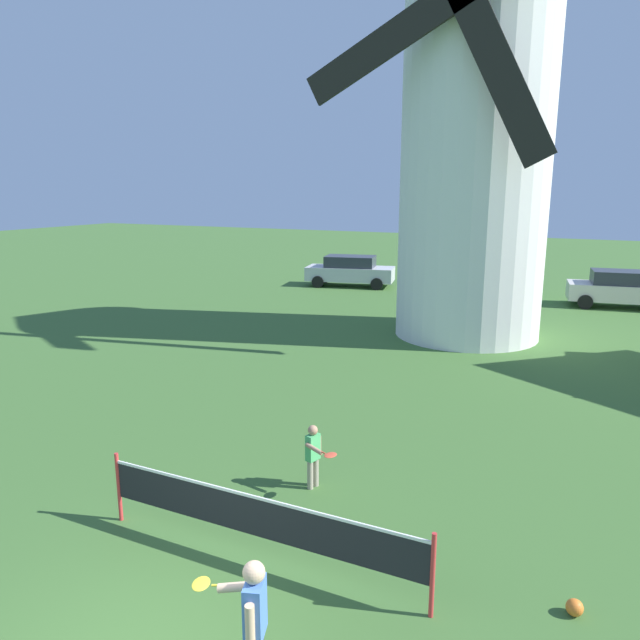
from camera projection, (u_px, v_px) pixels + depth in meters
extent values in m
cylinder|color=white|center=(474.00, 171.00, 19.26)|extent=(4.79, 4.79, 11.01)
cylinder|color=red|center=(119.00, 487.00, 8.95)|extent=(0.06, 0.06, 1.10)
cylinder|color=red|center=(433.00, 576.00, 6.91)|extent=(0.06, 0.06, 1.10)
cube|color=black|center=(255.00, 517.00, 7.90)|extent=(4.79, 0.01, 0.55)
cube|color=white|center=(255.00, 497.00, 7.84)|extent=(4.79, 0.02, 0.04)
cube|color=#4C7AD1|center=(255.00, 609.00, 5.77)|extent=(0.27, 0.37, 0.59)
sphere|color=#DBB28E|center=(254.00, 572.00, 5.68)|extent=(0.22, 0.22, 0.22)
cylinder|color=#DBB28E|center=(250.00, 626.00, 5.57)|extent=(0.09, 0.09, 0.44)
cylinder|color=#DBB28E|center=(239.00, 587.00, 5.96)|extent=(0.46, 0.24, 0.17)
cylinder|color=yellow|center=(222.00, 585.00, 5.98)|extent=(0.22, 0.09, 0.04)
ellipsoid|color=yellow|center=(201.00, 584.00, 6.00)|extent=(0.25, 0.29, 0.03)
cylinder|color=#9E937F|center=(316.00, 472.00, 10.06)|extent=(0.10, 0.10, 0.51)
cylinder|color=#9E937F|center=(310.00, 475.00, 9.96)|extent=(0.10, 0.10, 0.51)
cube|color=#4CB266|center=(313.00, 447.00, 9.90)|extent=(0.20, 0.27, 0.45)
sphere|color=tan|center=(313.00, 430.00, 9.84)|extent=(0.17, 0.17, 0.17)
cylinder|color=tan|center=(319.00, 445.00, 10.03)|extent=(0.07, 0.07, 0.34)
cylinder|color=tan|center=(314.00, 449.00, 9.69)|extent=(0.35, 0.16, 0.13)
cylinder|color=#D84C33|center=(320.00, 451.00, 9.60)|extent=(0.22, 0.08, 0.04)
ellipsoid|color=#D84C33|center=(331.00, 455.00, 9.46)|extent=(0.24, 0.28, 0.03)
sphere|color=orange|center=(575.00, 608.00, 7.03)|extent=(0.20, 0.20, 0.20)
cube|color=silver|center=(350.00, 274.00, 30.36)|extent=(4.67, 2.58, 0.70)
cube|color=#2D333D|center=(350.00, 261.00, 30.23)|extent=(2.73, 1.98, 0.56)
cylinder|color=black|center=(381.00, 279.00, 30.90)|extent=(0.62, 0.30, 0.60)
cylinder|color=black|center=(377.00, 284.00, 29.29)|extent=(0.62, 0.30, 0.60)
cylinder|color=black|center=(325.00, 277.00, 31.59)|extent=(0.62, 0.30, 0.60)
cylinder|color=black|center=(318.00, 282.00, 29.98)|extent=(0.62, 0.30, 0.60)
cube|color=#1E6638|center=(479.00, 282.00, 27.68)|extent=(4.50, 2.37, 0.70)
cube|color=#2D333D|center=(480.00, 269.00, 27.54)|extent=(2.61, 1.86, 0.56)
cylinder|color=black|center=(511.00, 288.00, 28.15)|extent=(0.62, 0.27, 0.60)
cylinder|color=black|center=(511.00, 294.00, 26.56)|extent=(0.62, 0.27, 0.60)
cylinder|color=black|center=(448.00, 285.00, 28.95)|extent=(0.62, 0.27, 0.60)
cylinder|color=black|center=(445.00, 291.00, 27.36)|extent=(0.62, 0.27, 0.60)
cube|color=silver|center=(620.00, 292.00, 24.99)|extent=(4.31, 2.22, 0.70)
cube|color=#2D333D|center=(622.00, 277.00, 24.85)|extent=(2.48, 1.78, 0.56)
cylinder|color=black|center=(581.00, 295.00, 26.28)|extent=(0.62, 0.26, 0.60)
cylinder|color=black|center=(585.00, 302.00, 24.70)|extent=(0.62, 0.26, 0.60)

